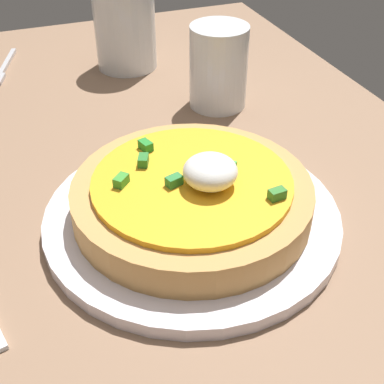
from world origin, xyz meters
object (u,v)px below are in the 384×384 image
plate (192,217)px  cup_near (125,30)px  cup_far (218,71)px  fork (3,69)px  pizza (193,195)px

plate → cup_near: bearing=-5.8°
cup_far → fork: (18.41, 22.67, -3.85)cm
cup_near → cup_far: bearing=-153.9°
plate → pizza: size_ratio=1.26×
pizza → cup_near: (33.22, -3.31, 2.07)cm
fork → pizza: bearing=36.0°
plate → cup_near: 33.63cm
cup_near → fork: 16.92cm
plate → cup_far: (18.97, -10.32, 3.50)cm
pizza → cup_far: size_ratio=2.12×
pizza → cup_far: (19.01, -10.28, 1.22)cm
cup_far → fork: size_ratio=0.87×
plate → pizza: 2.29cm
cup_near → cup_far: cup_near is taller
cup_near → cup_far: size_ratio=1.12×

